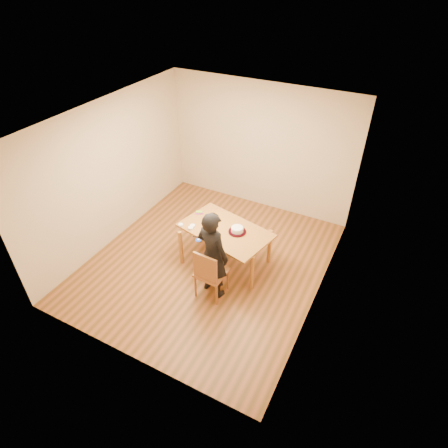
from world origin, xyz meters
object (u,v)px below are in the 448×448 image
at_px(dining_table, 225,230).
at_px(dining_chair, 212,273).
at_px(person, 212,255).
at_px(cake, 237,229).
at_px(cake_plate, 237,232).

bearing_deg(dining_table, dining_chair, -65.89).
distance_m(dining_table, person, 0.75).
bearing_deg(dining_chair, dining_table, 104.20).
distance_m(dining_chair, cake, 0.88).
height_order(dining_chair, person, person).
bearing_deg(person, cake, -83.01).
relative_size(dining_table, dining_chair, 3.37).
relative_size(dining_chair, person, 0.29).
bearing_deg(person, dining_chair, 101.86).
bearing_deg(dining_table, cake, 20.50).
distance_m(dining_table, dining_chair, 0.84).
distance_m(cake, person, 0.76).
height_order(cake_plate, person, person).
bearing_deg(cake, person, -94.87).
xyz_separation_m(cake_plate, cake, (0.00, 0.00, 0.04)).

